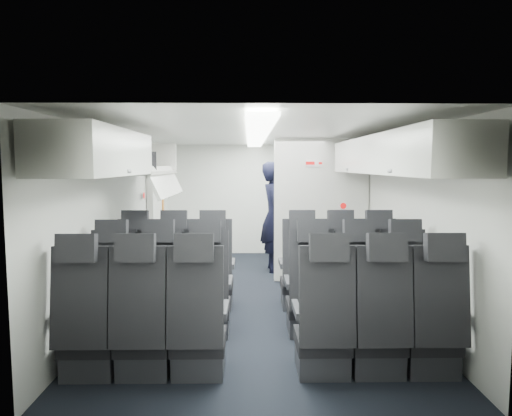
{
  "coord_description": "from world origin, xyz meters",
  "views": [
    {
      "loc": [
        -0.1,
        -5.98,
        1.75
      ],
      "look_at": [
        0.0,
        0.4,
        1.15
      ],
      "focal_mm": 32.0,
      "sensor_mm": 36.0,
      "label": 1
    }
  ],
  "objects_px": {
    "boarding_door": "(156,213)",
    "carry_on_bag": "(137,161)",
    "seat_row_rear": "(261,329)",
    "seat_row_mid": "(259,297)",
    "seat_row_front": "(257,276)",
    "flight_attendant": "(274,216)",
    "galley_unit": "(304,207)"
  },
  "relations": [
    {
      "from": "boarding_door",
      "to": "carry_on_bag",
      "type": "bearing_deg",
      "value": -83.89
    },
    {
      "from": "seat_row_rear",
      "to": "seat_row_mid",
      "type": "bearing_deg",
      "value": 90.0
    },
    {
      "from": "seat_row_front",
      "to": "seat_row_mid",
      "type": "relative_size",
      "value": 1.0
    },
    {
      "from": "seat_row_front",
      "to": "boarding_door",
      "type": "distance_m",
      "value": 2.71
    },
    {
      "from": "boarding_door",
      "to": "flight_attendant",
      "type": "height_order",
      "value": "boarding_door"
    },
    {
      "from": "seat_row_front",
      "to": "boarding_door",
      "type": "relative_size",
      "value": 1.79
    },
    {
      "from": "flight_attendant",
      "to": "seat_row_front",
      "type": "bearing_deg",
      "value": 165.79
    },
    {
      "from": "seat_row_rear",
      "to": "carry_on_bag",
      "type": "distance_m",
      "value": 2.62
    },
    {
      "from": "seat_row_rear",
      "to": "galley_unit",
      "type": "distance_m",
      "value": 5.17
    },
    {
      "from": "seat_row_front",
      "to": "carry_on_bag",
      "type": "relative_size",
      "value": 9.07
    },
    {
      "from": "seat_row_front",
      "to": "flight_attendant",
      "type": "distance_m",
      "value": 2.12
    },
    {
      "from": "seat_row_rear",
      "to": "flight_attendant",
      "type": "bearing_deg",
      "value": 85.33
    },
    {
      "from": "galley_unit",
      "to": "carry_on_bag",
      "type": "relative_size",
      "value": 5.17
    },
    {
      "from": "boarding_door",
      "to": "seat_row_front",
      "type": "bearing_deg",
      "value": -51.84
    },
    {
      "from": "carry_on_bag",
      "to": "seat_row_rear",
      "type": "bearing_deg",
      "value": -32.21
    },
    {
      "from": "flight_attendant",
      "to": "carry_on_bag",
      "type": "distance_m",
      "value": 2.87
    },
    {
      "from": "boarding_door",
      "to": "carry_on_bag",
      "type": "xyz_separation_m",
      "value": [
        0.23,
        -2.17,
        0.84
      ]
    },
    {
      "from": "carry_on_bag",
      "to": "galley_unit",
      "type": "bearing_deg",
      "value": 73.23
    },
    {
      "from": "seat_row_mid",
      "to": "galley_unit",
      "type": "xyz_separation_m",
      "value": [
        0.95,
        4.15,
        0.55
      ]
    },
    {
      "from": "seat_row_rear",
      "to": "flight_attendant",
      "type": "relative_size",
      "value": 1.84
    },
    {
      "from": "seat_row_front",
      "to": "seat_row_mid",
      "type": "height_order",
      "value": "same"
    },
    {
      "from": "galley_unit",
      "to": "boarding_door",
      "type": "relative_size",
      "value": 1.02
    },
    {
      "from": "seat_row_front",
      "to": "seat_row_rear",
      "type": "distance_m",
      "value": 1.8
    },
    {
      "from": "seat_row_front",
      "to": "galley_unit",
      "type": "relative_size",
      "value": 1.75
    },
    {
      "from": "carry_on_bag",
      "to": "boarding_door",
      "type": "bearing_deg",
      "value": 114.59
    },
    {
      "from": "seat_row_rear",
      "to": "carry_on_bag",
      "type": "height_order",
      "value": "carry_on_bag"
    },
    {
      "from": "flight_attendant",
      "to": "galley_unit",
      "type": "bearing_deg",
      "value": -33.06
    },
    {
      "from": "seat_row_mid",
      "to": "galley_unit",
      "type": "distance_m",
      "value": 4.3
    },
    {
      "from": "seat_row_front",
      "to": "carry_on_bag",
      "type": "bearing_deg",
      "value": -176.67
    },
    {
      "from": "flight_attendant",
      "to": "carry_on_bag",
      "type": "relative_size",
      "value": 4.93
    },
    {
      "from": "galley_unit",
      "to": "flight_attendant",
      "type": "relative_size",
      "value": 1.05
    },
    {
      "from": "seat_row_front",
      "to": "flight_attendant",
      "type": "xyz_separation_m",
      "value": [
        0.31,
        2.04,
        0.5
      ]
    }
  ]
}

